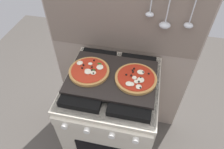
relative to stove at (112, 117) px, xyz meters
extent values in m
plane|color=#4C4742|center=(0.00, 0.00, -0.45)|extent=(4.00, 4.00, 0.00)
cube|color=gray|center=(0.00, 0.34, 0.32)|extent=(1.10, 0.03, 1.55)
cube|color=gray|center=(0.00, 0.32, 0.70)|extent=(1.08, 0.00, 0.56)
ellipsoid|color=silver|center=(0.17, 0.29, 0.74)|extent=(0.05, 0.04, 0.03)
cylinder|color=silver|center=(0.27, 0.29, 0.82)|extent=(0.01, 0.01, 0.23)
ellipsoid|color=silver|center=(0.27, 0.29, 0.68)|extent=(0.07, 0.06, 0.04)
cylinder|color=silver|center=(0.41, 0.29, 0.82)|extent=(0.01, 0.01, 0.22)
ellipsoid|color=silver|center=(0.41, 0.29, 0.70)|extent=(0.06, 0.05, 0.03)
cube|color=beige|center=(0.00, 0.00, -0.02)|extent=(0.60, 0.60, 0.86)
cube|color=black|center=(0.00, 0.00, 0.40)|extent=(0.59, 0.59, 0.01)
cube|color=black|center=(-0.14, 0.00, 0.43)|extent=(0.24, 0.51, 0.04)
cube|color=black|center=(0.14, 0.00, 0.43)|extent=(0.24, 0.51, 0.04)
cube|color=beige|center=(0.00, -0.31, 0.35)|extent=(0.58, 0.02, 0.07)
cylinder|color=silver|center=(-0.20, -0.33, 0.35)|extent=(0.04, 0.02, 0.04)
cylinder|color=silver|center=(-0.07, -0.33, 0.35)|extent=(0.04, 0.02, 0.04)
cylinder|color=silver|center=(0.07, -0.33, 0.35)|extent=(0.04, 0.02, 0.04)
cylinder|color=silver|center=(0.20, -0.33, 0.35)|extent=(0.04, 0.02, 0.04)
cube|color=black|center=(0.00, 0.00, 0.46)|extent=(0.54, 0.38, 0.02)
cylinder|color=#C18947|center=(-0.15, 0.01, 0.47)|extent=(0.25, 0.25, 0.02)
cylinder|color=#B72D19|center=(-0.15, 0.01, 0.49)|extent=(0.22, 0.22, 0.00)
ellipsoid|color=#F4EACC|center=(-0.11, -0.02, 0.49)|extent=(0.04, 0.03, 0.01)
ellipsoid|color=#F4EACC|center=(-0.14, -0.02, 0.49)|extent=(0.04, 0.04, 0.01)
ellipsoid|color=#F4EACC|center=(-0.22, 0.04, 0.49)|extent=(0.04, 0.04, 0.01)
ellipsoid|color=#F4EACC|center=(-0.15, 0.05, 0.49)|extent=(0.03, 0.02, 0.01)
ellipsoid|color=#F4EACC|center=(-0.15, -0.01, 0.49)|extent=(0.04, 0.03, 0.01)
ellipsoid|color=#F4EACC|center=(-0.08, 0.03, 0.49)|extent=(0.04, 0.05, 0.01)
cube|color=#19721E|center=(-0.10, 0.07, 0.49)|extent=(0.02, 0.01, 0.00)
sphere|color=black|center=(-0.13, 0.02, 0.49)|extent=(0.01, 0.01, 0.01)
sphere|color=black|center=(-0.11, -0.03, 0.49)|extent=(0.01, 0.01, 0.01)
sphere|color=black|center=(-0.14, 0.09, 0.49)|extent=(0.01, 0.01, 0.01)
sphere|color=black|center=(-0.19, 0.03, 0.49)|extent=(0.01, 0.01, 0.01)
cube|color=red|center=(-0.10, 0.01, 0.49)|extent=(0.02, 0.02, 0.00)
cube|color=#19721E|center=(-0.12, 0.00, 0.49)|extent=(0.03, 0.01, 0.00)
sphere|color=black|center=(-0.19, 0.01, 0.49)|extent=(0.01, 0.01, 0.01)
sphere|color=black|center=(-0.13, 0.00, 0.49)|extent=(0.01, 0.01, 0.01)
cylinder|color=#C18947|center=(0.15, 0.00, 0.47)|extent=(0.25, 0.25, 0.02)
cylinder|color=#AD2614|center=(0.15, 0.00, 0.49)|extent=(0.22, 0.22, 0.00)
ellipsoid|color=#F4EACC|center=(0.15, -0.04, 0.49)|extent=(0.03, 0.03, 0.01)
ellipsoid|color=#F4EACC|center=(0.17, 0.04, 0.49)|extent=(0.04, 0.04, 0.01)
ellipsoid|color=#F4EACC|center=(0.14, -0.01, 0.49)|extent=(0.03, 0.03, 0.01)
ellipsoid|color=#F4EACC|center=(0.18, -0.02, 0.49)|extent=(0.04, 0.05, 0.01)
ellipsoid|color=#F4EACC|center=(0.17, -0.08, 0.49)|extent=(0.04, 0.04, 0.01)
ellipsoid|color=#F4EACC|center=(0.11, -0.07, 0.49)|extent=(0.04, 0.04, 0.01)
ellipsoid|color=#F4EACC|center=(0.13, -0.06, 0.49)|extent=(0.03, 0.03, 0.01)
sphere|color=black|center=(0.12, 0.05, 0.49)|extent=(0.01, 0.01, 0.01)
sphere|color=black|center=(0.18, 0.04, 0.49)|extent=(0.01, 0.01, 0.01)
sphere|color=black|center=(0.18, -0.08, 0.49)|extent=(0.01, 0.01, 0.01)
sphere|color=black|center=(0.17, -0.01, 0.49)|extent=(0.01, 0.01, 0.01)
sphere|color=black|center=(0.09, 0.00, 0.49)|extent=(0.01, 0.01, 0.01)
sphere|color=black|center=(0.22, 0.04, 0.49)|extent=(0.01, 0.01, 0.01)
sphere|color=black|center=(0.12, 0.00, 0.49)|extent=(0.01, 0.01, 0.01)
sphere|color=black|center=(0.13, 0.06, 0.49)|extent=(0.01, 0.01, 0.01)
sphere|color=black|center=(0.12, 0.03, 0.49)|extent=(0.01, 0.01, 0.01)
sphere|color=black|center=(0.17, -0.04, 0.49)|extent=(0.01, 0.01, 0.01)
camera|label=1|loc=(0.18, -0.83, 1.35)|focal=32.08mm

